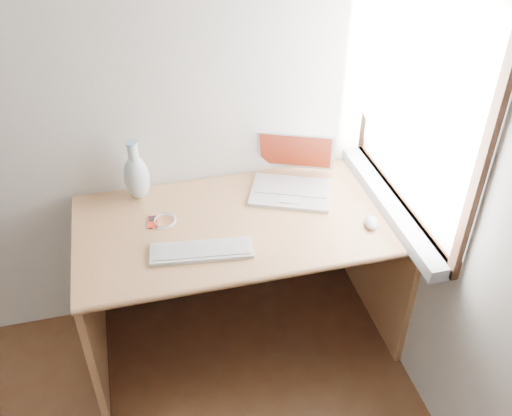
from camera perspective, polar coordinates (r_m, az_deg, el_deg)
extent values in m
cube|color=white|center=(2.37, 16.20, 10.91)|extent=(0.01, 0.90, 1.00)
cube|color=#969698|center=(2.62, 13.17, 0.39)|extent=(0.10, 0.96, 0.06)
cube|color=white|center=(2.33, 14.65, 11.46)|extent=(0.02, 0.84, 0.92)
cube|color=tan|center=(2.51, -1.45, -1.48)|extent=(1.45, 0.72, 0.03)
cube|color=tan|center=(2.75, -16.10, -9.93)|extent=(0.03, 0.68, 0.73)
cube|color=tan|center=(2.95, 12.23, -5.19)|extent=(0.03, 0.68, 0.73)
cube|color=tan|center=(2.94, -2.88, -1.42)|extent=(1.38, 0.03, 0.49)
cube|color=silver|center=(2.65, 3.49, 1.56)|extent=(0.44, 0.38, 0.02)
cube|color=silver|center=(2.65, 3.50, 1.75)|extent=(0.36, 0.26, 0.00)
cube|color=silver|center=(2.69, 2.80, 5.24)|extent=(0.37, 0.23, 0.23)
cube|color=#982F10|center=(2.69, 2.80, 5.24)|extent=(0.34, 0.20, 0.20)
cube|color=white|center=(2.33, -5.46, -4.32)|extent=(0.43, 0.18, 0.02)
cube|color=silver|center=(2.33, -5.47, -4.12)|extent=(0.40, 0.15, 0.00)
ellipsoid|color=silver|center=(2.51, 11.48, -1.41)|extent=(0.09, 0.11, 0.03)
cube|color=red|center=(2.52, -10.30, -1.39)|extent=(0.05, 0.09, 0.01)
cube|color=black|center=(2.52, -10.31, -1.31)|extent=(0.03, 0.03, 0.00)
torus|color=white|center=(2.52, -9.39, -1.24)|extent=(0.17, 0.17, 0.01)
cube|color=white|center=(2.35, -8.09, -4.43)|extent=(0.06, 0.09, 0.01)
ellipsoid|color=white|center=(2.62, -11.84, 2.97)|extent=(0.11, 0.11, 0.22)
cylinder|color=white|center=(2.55, -12.22, 5.49)|extent=(0.05, 0.05, 0.09)
cylinder|color=#92C3EA|center=(2.53, -12.35, 6.34)|extent=(0.05, 0.05, 0.01)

